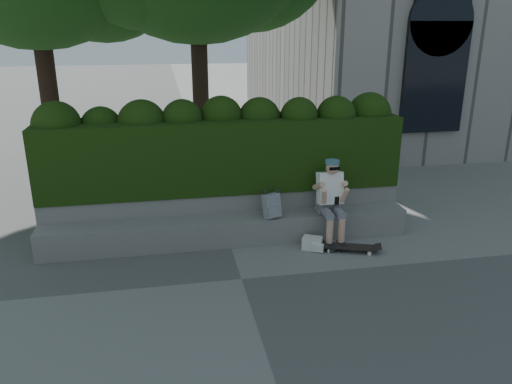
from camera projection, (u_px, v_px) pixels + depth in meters
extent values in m
plane|color=slate|center=(241.00, 279.00, 7.08)|extent=(80.00, 80.00, 0.00)
cube|color=gray|center=(229.00, 230.00, 8.17)|extent=(6.00, 0.45, 0.45)
cube|color=gray|center=(225.00, 212.00, 8.57)|extent=(6.00, 0.50, 0.75)
cube|color=black|center=(223.00, 153.00, 8.46)|extent=(6.00, 1.00, 1.20)
cylinder|color=black|center=(201.00, 106.00, 11.19)|extent=(0.36, 0.36, 3.39)
cylinder|color=black|center=(52.00, 117.00, 10.63)|extent=(0.37, 0.37, 3.12)
cube|color=slate|center=(328.00, 206.00, 8.31)|extent=(0.36, 0.26, 0.22)
cube|color=white|center=(330.00, 188.00, 8.14)|extent=(0.40, 0.32, 0.55)
sphere|color=tan|center=(332.00, 168.00, 7.96)|extent=(0.21, 0.21, 0.21)
cylinder|color=#456E7F|center=(332.00, 162.00, 7.94)|extent=(0.23, 0.23, 0.06)
cube|color=black|center=(337.00, 201.00, 7.84)|extent=(0.07, 0.02, 0.13)
cylinder|color=tan|center=(329.00, 234.00, 7.98)|extent=(0.11, 0.11, 0.47)
cylinder|color=tan|center=(341.00, 233.00, 8.02)|extent=(0.11, 0.11, 0.47)
cube|color=black|center=(330.00, 247.00, 7.99)|extent=(0.10, 0.26, 0.10)
cube|color=black|center=(342.00, 246.00, 8.03)|extent=(0.10, 0.26, 0.10)
cube|color=black|center=(349.00, 247.00, 7.92)|extent=(0.91, 0.50, 0.02)
cylinder|color=silver|center=(329.00, 251.00, 7.89)|extent=(0.07, 0.05, 0.06)
cylinder|color=silver|center=(330.00, 246.00, 8.07)|extent=(0.07, 0.05, 0.06)
cylinder|color=silver|center=(369.00, 253.00, 7.80)|extent=(0.07, 0.05, 0.06)
cylinder|color=silver|center=(369.00, 248.00, 7.98)|extent=(0.07, 0.05, 0.06)
cube|color=#A5A4A8|center=(272.00, 206.00, 8.07)|extent=(0.30, 0.23, 0.40)
cube|color=silver|center=(312.00, 243.00, 8.01)|extent=(0.37, 0.33, 0.20)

